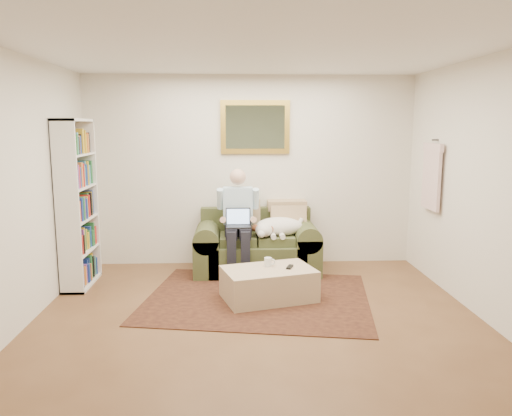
{
  "coord_description": "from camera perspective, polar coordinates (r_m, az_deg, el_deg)",
  "views": [
    {
      "loc": [
        -0.23,
        -4.37,
        1.92
      ],
      "look_at": [
        0.03,
        1.49,
        0.95
      ],
      "focal_mm": 35.0,
      "sensor_mm": 36.0,
      "label": 1
    }
  ],
  "objects": [
    {
      "name": "wall_mirror",
      "position": [
        6.85,
        -0.1,
        9.23
      ],
      "size": [
        0.94,
        0.04,
        0.72
      ],
      "color": "gold",
      "rests_on": "room_shell"
    },
    {
      "name": "tv_remote",
      "position": [
        5.6,
        3.88,
        -6.73
      ],
      "size": [
        0.1,
        0.16,
        0.02
      ],
      "primitive_type": "cube",
      "rotation": [
        0.0,
        0.0,
        -0.35
      ],
      "color": "black",
      "rests_on": "ottoman"
    },
    {
      "name": "sleeping_dog",
      "position": [
        6.5,
        2.67,
        -2.14
      ],
      "size": [
        0.67,
        0.42,
        0.25
      ],
      "primitive_type": null,
      "color": "white",
      "rests_on": "sofa"
    },
    {
      "name": "rug",
      "position": [
        5.71,
        0.18,
        -10.2
      ],
      "size": [
        2.75,
        2.35,
        0.01
      ],
      "primitive_type": "cube",
      "rotation": [
        0.0,
        0.0,
        -0.17
      ],
      "color": "black",
      "rests_on": "room_shell"
    },
    {
      "name": "ottoman",
      "position": [
        5.61,
        1.45,
        -8.69
      ],
      "size": [
        1.11,
        0.87,
        0.36
      ],
      "primitive_type": "cube",
      "rotation": [
        0.0,
        0.0,
        0.28
      ],
      "color": "#CBAF87",
      "rests_on": "room_shell"
    },
    {
      "name": "coffee_mug",
      "position": [
        5.64,
        1.38,
        -6.19
      ],
      "size": [
        0.08,
        0.08,
        0.1
      ],
      "primitive_type": "cylinder",
      "color": "white",
      "rests_on": "ottoman"
    },
    {
      "name": "bookshelf",
      "position": [
        6.32,
        -19.75,
        0.47
      ],
      "size": [
        0.28,
        0.8,
        2.0
      ],
      "primitive_type": null,
      "color": "white",
      "rests_on": "room_shell"
    },
    {
      "name": "laptop",
      "position": [
        6.33,
        -2.05,
        -1.57
      ],
      "size": [
        0.32,
        0.25,
        0.23
      ],
      "color": "black",
      "rests_on": "seated_man"
    },
    {
      "name": "seated_man",
      "position": [
        6.4,
        -2.05,
        -1.75
      ],
      "size": [
        0.54,
        0.76,
        1.37
      ],
      "primitive_type": null,
      "color": "#8CC0D8",
      "rests_on": "sofa"
    },
    {
      "name": "hanging_shirt",
      "position": [
        6.47,
        19.45,
        3.81
      ],
      "size": [
        0.06,
        0.52,
        0.9
      ],
      "primitive_type": null,
      "color": "beige",
      "rests_on": "room_shell"
    },
    {
      "name": "room_shell",
      "position": [
        4.77,
        0.21,
        1.93
      ],
      "size": [
        4.51,
        5.0,
        2.61
      ],
      "color": "brown",
      "rests_on": "ground"
    },
    {
      "name": "sofa",
      "position": [
        6.64,
        0.07,
        -4.9
      ],
      "size": [
        1.63,
        0.83,
        0.98
      ],
      "color": "brown",
      "rests_on": "room_shell"
    }
  ]
}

